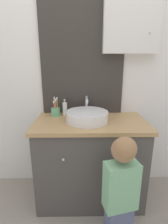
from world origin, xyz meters
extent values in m
plane|color=gray|center=(0.00, 0.00, 0.00)|extent=(10.00, 10.00, 0.00)
cube|color=silver|center=(0.00, 0.63, 1.25)|extent=(3.20, 0.06, 2.50)
cube|color=#332D28|center=(-0.07, 0.59, 1.41)|extent=(0.81, 0.02, 1.20)
cube|color=#B2C1CC|center=(-0.07, 0.58, 1.41)|extent=(0.75, 0.01, 1.14)
cube|color=silver|center=(0.38, 0.55, 1.77)|extent=(0.52, 0.10, 0.71)
sphere|color=silver|center=(0.53, 0.49, 1.59)|extent=(0.02, 0.02, 0.02)
cube|color=#4C4742|center=(0.00, 0.32, 0.39)|extent=(0.98, 0.52, 0.79)
cube|color=tan|center=(0.00, 0.32, 0.81)|extent=(1.02, 0.56, 0.03)
sphere|color=silver|center=(-0.23, 0.05, 0.59)|extent=(0.02, 0.02, 0.02)
sphere|color=silver|center=(0.23, 0.05, 0.59)|extent=(0.02, 0.02, 0.02)
cylinder|color=white|center=(-0.03, 0.31, 0.87)|extent=(0.38, 0.38, 0.09)
cylinder|color=silver|center=(-0.03, 0.31, 0.91)|extent=(0.31, 0.31, 0.01)
cylinder|color=silver|center=(-0.03, 0.53, 0.92)|extent=(0.02, 0.02, 0.18)
cylinder|color=silver|center=(-0.03, 0.44, 1.01)|extent=(0.02, 0.17, 0.02)
cylinder|color=silver|center=(-0.03, 0.36, 0.99)|extent=(0.02, 0.02, 0.02)
sphere|color=white|center=(0.07, 0.53, 0.86)|extent=(0.06, 0.06, 0.06)
cylinder|color=#66B27F|center=(-0.34, 0.48, 0.86)|extent=(0.09, 0.09, 0.08)
cylinder|color=#E5CC4C|center=(-0.32, 0.48, 0.92)|extent=(0.01, 0.01, 0.17)
cube|color=white|center=(-0.32, 0.48, 1.00)|extent=(0.01, 0.02, 0.02)
cylinder|color=#3884DB|center=(-0.34, 0.50, 0.91)|extent=(0.01, 0.01, 0.15)
cube|color=white|center=(-0.34, 0.50, 0.97)|extent=(0.01, 0.02, 0.02)
cylinder|color=pink|center=(-0.35, 0.49, 0.92)|extent=(0.01, 0.01, 0.18)
cube|color=white|center=(-0.35, 0.49, 1.00)|extent=(0.01, 0.02, 0.02)
cylinder|color=#D6423D|center=(-0.35, 0.47, 0.91)|extent=(0.01, 0.01, 0.14)
cube|color=white|center=(-0.35, 0.47, 0.97)|extent=(0.01, 0.02, 0.02)
cylinder|color=orange|center=(-0.33, 0.46, 0.92)|extent=(0.01, 0.01, 0.16)
cube|color=white|center=(-0.33, 0.46, 0.99)|extent=(0.01, 0.02, 0.02)
cylinder|color=white|center=(-0.25, 0.50, 0.89)|extent=(0.05, 0.05, 0.13)
cylinder|color=silver|center=(-0.25, 0.50, 0.96)|extent=(0.01, 0.01, 0.02)
cube|color=silver|center=(-0.25, 0.49, 0.98)|extent=(0.02, 0.03, 0.02)
cube|color=#7FBC89|center=(0.19, -0.17, 0.52)|extent=(0.26, 0.18, 0.36)
sphere|color=#997051|center=(0.19, -0.17, 0.79)|extent=(0.16, 0.16, 0.16)
sphere|color=#997047|center=(0.20, -0.19, 0.82)|extent=(0.15, 0.15, 0.15)
cylinder|color=#7FBC89|center=(0.22, 0.04, 0.63)|extent=(0.11, 0.27, 0.05)
cylinder|color=#D6423D|center=(0.19, 0.17, 0.67)|extent=(0.02, 0.05, 0.12)
camera|label=1|loc=(-0.08, -1.19, 1.35)|focal=28.00mm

